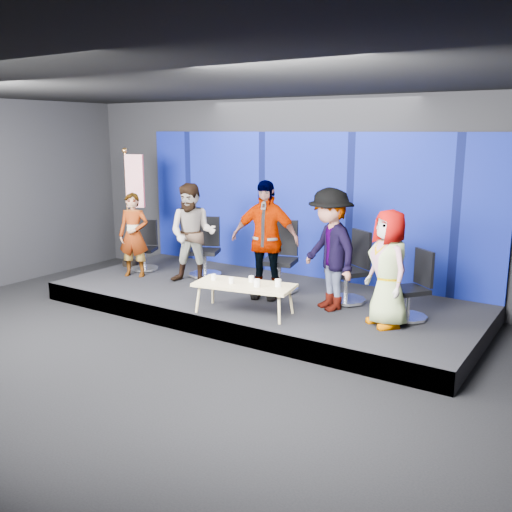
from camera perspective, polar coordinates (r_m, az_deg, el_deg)
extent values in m
plane|color=black|center=(7.64, -9.74, -10.23)|extent=(10.00, 10.00, 0.00)
cube|color=black|center=(10.41, 5.03, 5.93)|extent=(10.00, 0.02, 3.50)
cube|color=black|center=(7.08, -10.82, 16.91)|extent=(10.00, 8.00, 0.02)
cube|color=black|center=(9.46, 0.55, -4.60)|extent=(7.00, 3.00, 0.30)
cube|color=#08105F|center=(10.38, 4.89, 5.08)|extent=(7.00, 0.08, 2.60)
cylinder|color=silver|center=(11.15, -11.06, -1.26)|extent=(0.70, 0.70, 0.05)
cylinder|color=silver|center=(11.10, -11.10, -0.23)|extent=(0.06, 0.06, 0.35)
cube|color=black|center=(11.07, -11.14, 0.66)|extent=(0.56, 0.56, 0.06)
cube|color=black|center=(11.21, -10.82, 2.35)|extent=(0.38, 0.20, 0.49)
imported|color=black|center=(10.59, -12.13, 2.06)|extent=(0.66, 0.56, 1.53)
cylinder|color=silver|center=(10.52, -5.09, -1.87)|extent=(0.80, 0.80, 0.06)
cylinder|color=silver|center=(10.46, -5.11, -0.64)|extent=(0.07, 0.07, 0.40)
cube|color=black|center=(10.42, -5.14, 0.44)|extent=(0.64, 0.64, 0.07)
cube|color=black|center=(10.59, -4.84, 2.48)|extent=(0.43, 0.22, 0.56)
imported|color=black|center=(9.95, -6.36, 2.23)|extent=(1.04, 0.94, 1.74)
cylinder|color=silver|center=(9.55, 2.32, -3.30)|extent=(0.79, 0.79, 0.07)
cylinder|color=silver|center=(9.49, 2.33, -1.84)|extent=(0.08, 0.08, 0.44)
cube|color=black|center=(9.44, 2.34, -0.55)|extent=(0.64, 0.64, 0.08)
cube|color=black|center=(9.61, 2.81, 1.87)|extent=(0.48, 0.17, 0.60)
imported|color=black|center=(8.97, 0.90, 1.64)|extent=(1.18, 0.71, 1.88)
cylinder|color=silver|center=(9.03, 8.96, -4.39)|extent=(0.87, 0.87, 0.06)
cylinder|color=silver|center=(8.96, 9.01, -2.91)|extent=(0.07, 0.07, 0.42)
cube|color=black|center=(8.91, 9.05, -1.60)|extent=(0.70, 0.70, 0.07)
cube|color=black|center=(8.97, 10.48, 0.72)|extent=(0.42, 0.30, 0.58)
imported|color=black|center=(8.46, 7.39, 0.65)|extent=(1.35, 1.20, 1.82)
cylinder|color=silver|center=(8.42, 14.90, -5.94)|extent=(0.78, 0.78, 0.06)
cylinder|color=silver|center=(8.36, 14.98, -4.54)|extent=(0.07, 0.07, 0.37)
cube|color=black|center=(8.30, 15.05, -3.31)|extent=(0.63, 0.63, 0.07)
cube|color=black|center=(8.35, 16.45, -1.12)|extent=(0.35, 0.29, 0.51)
imported|color=black|center=(7.88, 13.09, -1.23)|extent=(0.93, 0.89, 1.61)
cube|color=tan|center=(8.29, -1.19, -2.94)|extent=(1.54, 0.86, 0.04)
cylinder|color=tan|center=(8.42, -5.83, -4.34)|extent=(0.04, 0.04, 0.40)
cylinder|color=tan|center=(8.82, -4.33, -3.52)|extent=(0.04, 0.04, 0.40)
cylinder|color=tan|center=(7.91, 2.33, -5.40)|extent=(0.04, 0.04, 0.40)
cylinder|color=tan|center=(8.34, 3.50, -4.46)|extent=(0.04, 0.04, 0.40)
cylinder|color=white|center=(8.50, -4.26, -2.12)|extent=(0.07, 0.07, 0.09)
cylinder|color=white|center=(8.30, -2.50, -2.46)|extent=(0.07, 0.07, 0.09)
cylinder|color=white|center=(8.37, -0.48, -2.31)|extent=(0.08, 0.08, 0.09)
cylinder|color=white|center=(8.11, 0.08, -2.72)|extent=(0.09, 0.09, 0.11)
cylinder|color=white|center=(8.12, 2.23, -2.71)|extent=(0.09, 0.09, 0.11)
cylinder|color=black|center=(11.59, -12.47, -0.69)|extent=(0.31, 0.31, 0.10)
cylinder|color=#BA7F3B|center=(11.39, -12.73, 4.71)|extent=(0.04, 0.04, 2.11)
sphere|color=#BA7F3B|center=(11.30, -13.00, 10.25)|extent=(0.11, 0.11, 0.11)
cube|color=maroon|center=(11.23, -12.03, 7.34)|extent=(0.36, 0.17, 1.01)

